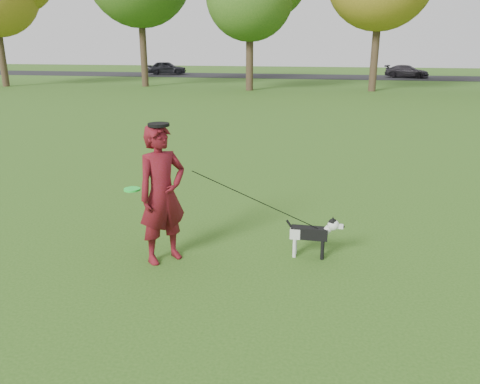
% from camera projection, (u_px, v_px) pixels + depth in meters
% --- Properties ---
extents(ground, '(120.00, 120.00, 0.00)m').
position_uv_depth(ground, '(209.00, 261.00, 6.74)').
color(ground, '#285116').
rests_on(ground, ground).
extents(road, '(120.00, 7.00, 0.02)m').
position_uv_depth(road, '(318.00, 77.00, 44.12)').
color(road, black).
rests_on(road, ground).
extents(man, '(0.83, 0.86, 1.98)m').
position_uv_depth(man, '(162.00, 194.00, 6.51)').
color(man, '#5A0F0C').
rests_on(man, ground).
extents(dog, '(0.84, 0.17, 0.64)m').
position_uv_depth(dog, '(314.00, 232.00, 6.76)').
color(dog, black).
rests_on(dog, ground).
extents(car_left, '(4.07, 2.32, 1.30)m').
position_uv_depth(car_left, '(167.00, 68.00, 46.72)').
color(car_left, black).
rests_on(car_left, road).
extents(car_right, '(4.13, 2.65, 1.11)m').
position_uv_depth(car_right, '(407.00, 71.00, 42.46)').
color(car_right, black).
rests_on(car_right, road).
extents(man_held_items, '(2.75, 0.66, 1.56)m').
position_uv_depth(man_held_items, '(259.00, 202.00, 6.48)').
color(man_held_items, '#1DEC3B').
rests_on(man_held_items, ground).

